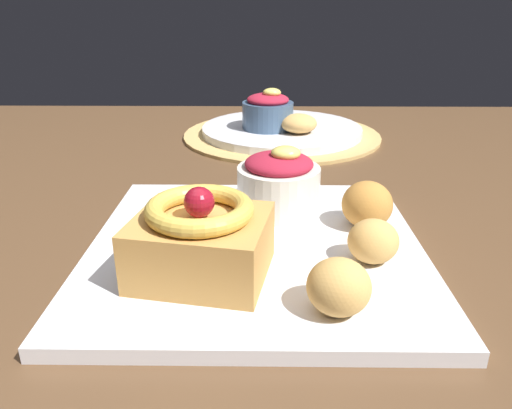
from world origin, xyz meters
name	(u,v)px	position (x,y,z in m)	size (l,w,h in m)	color
dining_table	(234,279)	(0.00, 0.00, 0.65)	(1.45, 1.13, 0.73)	brown
woven_placemat	(282,135)	(0.06, 0.32, 0.73)	(0.32, 0.32, 0.01)	tan
front_plate	(256,248)	(0.03, -0.09, 0.74)	(0.29, 0.29, 0.01)	white
cake_slice	(201,239)	(-0.02, -0.14, 0.77)	(0.11, 0.10, 0.07)	#C68E47
berry_ramekin	(279,183)	(0.05, -0.01, 0.77)	(0.08, 0.08, 0.07)	silver
fritter_front	(373,241)	(0.12, -0.12, 0.76)	(0.04, 0.04, 0.04)	tan
fritter_middle	(339,287)	(0.08, -0.19, 0.76)	(0.04, 0.04, 0.04)	tan
fritter_back	(367,205)	(0.13, -0.05, 0.76)	(0.05, 0.05, 0.04)	#BC7F38
back_plate	(282,130)	(0.06, 0.32, 0.74)	(0.26, 0.26, 0.01)	white
back_ramekin	(268,111)	(0.04, 0.31, 0.77)	(0.08, 0.08, 0.07)	#3D5675
back_pastry	(299,123)	(0.09, 0.28, 0.76)	(0.06, 0.06, 0.03)	tan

